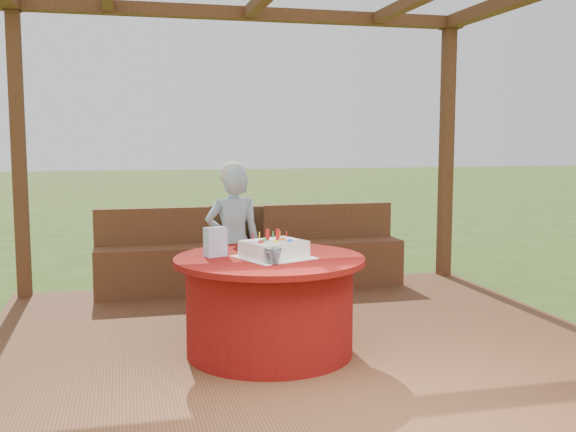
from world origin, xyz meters
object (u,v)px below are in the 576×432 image
at_px(bench, 252,262).
at_px(chair, 234,255).
at_px(drinking_glass, 273,256).
at_px(gift_bag, 215,242).
at_px(elderly_woman, 233,239).
at_px(table, 270,304).
at_px(birthday_cake, 274,249).

relative_size(bench, chair, 3.32).
bearing_deg(drinking_glass, gift_bag, 130.11).
height_order(chair, elderly_woman, elderly_woman).
height_order(table, gift_bag, gift_bag).
relative_size(chair, drinking_glass, 8.07).
bearing_deg(bench, birthday_cake, -96.66).
distance_m(elderly_woman, gift_bag, 0.91).
bearing_deg(table, drinking_glass, -97.66).
height_order(table, drinking_glass, drinking_glass).
bearing_deg(elderly_woman, chair, 69.89).
distance_m(bench, table, 2.02).
bearing_deg(birthday_cake, bench, 83.34).
distance_m(table, gift_bag, 0.56).
relative_size(birthday_cake, gift_bag, 2.86).
distance_m(table, elderly_woman, 1.02).
bearing_deg(bench, gift_bag, -107.90).
distance_m(chair, drinking_glass, 1.30).
xyz_separation_m(bench, table, (-0.26, -2.01, 0.07)).
xyz_separation_m(table, gift_bag, (-0.35, 0.10, 0.43)).
bearing_deg(gift_bag, elderly_woman, 55.03).
relative_size(bench, table, 2.32).
distance_m(elderly_woman, birthday_cake, 1.02).
bearing_deg(table, bench, 82.60).
height_order(bench, birthday_cake, birthday_cake).
relative_size(elderly_woman, birthday_cake, 2.27).
relative_size(bench, birthday_cake, 5.30).
xyz_separation_m(table, birthday_cake, (0.02, -0.04, 0.39)).
relative_size(chair, birthday_cake, 1.60).
xyz_separation_m(birthday_cake, drinking_glass, (-0.06, -0.23, -0.01)).
height_order(table, elderly_woman, elderly_woman).
relative_size(table, chair, 1.43).
bearing_deg(bench, drinking_glass, -97.43).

